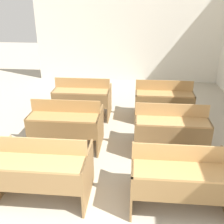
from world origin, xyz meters
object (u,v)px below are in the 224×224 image
bench_third_right (163,100)px  bench_front_left (42,167)px  bench_third_left (83,97)px  bench_second_left (66,123)px  bench_second_right (170,127)px  bench_front_right (180,175)px

bench_third_right → bench_front_left: bearing=-123.9°
bench_front_left → bench_third_left: (0.01, 2.72, 0.00)m
bench_second_left → bench_third_left: size_ratio=1.00×
bench_front_left → bench_second_right: (1.83, 1.35, 0.00)m
bench_third_left → bench_front_right: bearing=-56.8°
bench_second_left → bench_third_right: 2.29m
bench_front_right → bench_second_right: 1.35m
bench_second_left → bench_third_right: (1.84, 1.36, 0.00)m
bench_front_right → bench_second_right: size_ratio=1.00×
bench_front_right → bench_second_right: (0.03, 1.35, 0.00)m
bench_front_left → bench_third_left: same height
bench_second_right → bench_third_left: (-1.82, 1.38, 0.00)m
bench_second_left → bench_third_left: same height
bench_front_left → bench_third_right: size_ratio=1.00×
bench_front_left → bench_second_left: (-0.02, 1.36, 0.00)m
bench_front_left → bench_second_left: same height
bench_front_right → bench_second_left: bearing=143.1°
bench_third_left → bench_front_left: bearing=-90.3°
bench_front_right → bench_third_left: (-1.79, 2.73, 0.00)m
bench_second_left → bench_second_right: bearing=-0.3°
bench_front_left → bench_second_right: size_ratio=1.00×
bench_front_right → bench_front_left: bearing=179.8°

